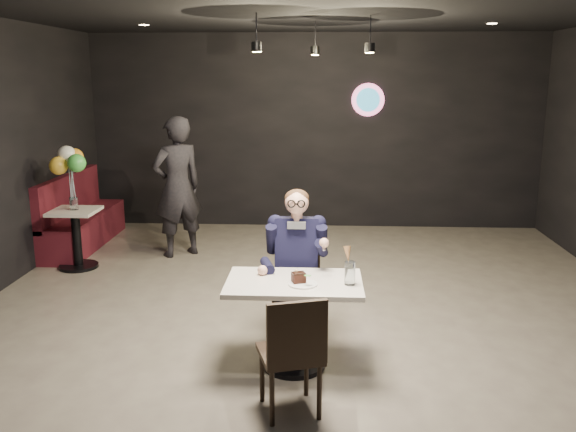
# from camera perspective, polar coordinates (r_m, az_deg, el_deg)

# --- Properties ---
(floor) EXTENTS (9.00, 9.00, 0.00)m
(floor) POSITION_cam_1_polar(r_m,az_deg,el_deg) (5.59, 2.02, -12.10)
(floor) COLOR gray
(floor) RESTS_ON ground
(wall_sign) EXTENTS (0.50, 0.06, 0.50)m
(wall_sign) POSITION_cam_1_polar(r_m,az_deg,el_deg) (9.56, 7.49, 10.73)
(wall_sign) COLOR pink
(wall_sign) RESTS_ON floor
(pendant_lights) EXTENTS (1.40, 1.20, 0.36)m
(pendant_lights) POSITION_cam_1_polar(r_m,az_deg,el_deg) (7.07, 2.52, 17.16)
(pendant_lights) COLOR black
(pendant_lights) RESTS_ON floor
(main_table) EXTENTS (1.10, 0.70, 0.75)m
(main_table) POSITION_cam_1_polar(r_m,az_deg,el_deg) (5.09, 0.57, -10.09)
(main_table) COLOR silver
(main_table) RESTS_ON floor
(chair_far) EXTENTS (0.42, 0.46, 0.92)m
(chair_far) POSITION_cam_1_polar(r_m,az_deg,el_deg) (5.57, 0.81, -7.05)
(chair_far) COLOR black
(chair_far) RESTS_ON floor
(chair_near) EXTENTS (0.54, 0.56, 0.92)m
(chair_near) POSITION_cam_1_polar(r_m,az_deg,el_deg) (4.43, 0.18, -12.55)
(chair_near) COLOR black
(chair_near) RESTS_ON floor
(seated_man) EXTENTS (0.60, 0.80, 1.44)m
(seated_man) POSITION_cam_1_polar(r_m,az_deg,el_deg) (5.48, 0.82, -4.50)
(seated_man) COLOR black
(seated_man) RESTS_ON floor
(dessert_plate) EXTENTS (0.24, 0.24, 0.01)m
(dessert_plate) POSITION_cam_1_polar(r_m,az_deg,el_deg) (4.86, 1.40, -6.38)
(dessert_plate) COLOR white
(dessert_plate) RESTS_ON main_table
(cake_slice) EXTENTS (0.12, 0.11, 0.07)m
(cake_slice) POSITION_cam_1_polar(r_m,az_deg,el_deg) (4.88, 1.00, -5.82)
(cake_slice) COLOR black
(cake_slice) RESTS_ON dessert_plate
(mint_leaf) EXTENTS (0.06, 0.04, 0.01)m
(mint_leaf) POSITION_cam_1_polar(r_m,az_deg,el_deg) (4.80, 1.85, -5.59)
(mint_leaf) COLOR green
(mint_leaf) RESTS_ON cake_slice
(sundae_glass) EXTENTS (0.08, 0.08, 0.19)m
(sundae_glass) POSITION_cam_1_polar(r_m,az_deg,el_deg) (4.87, 5.82, -5.35)
(sundae_glass) COLOR silver
(sundae_glass) RESTS_ON main_table
(wafer_cone) EXTENTS (0.08, 0.08, 0.13)m
(wafer_cone) POSITION_cam_1_polar(r_m,az_deg,el_deg) (4.84, 5.62, -3.57)
(wafer_cone) COLOR tan
(wafer_cone) RESTS_ON sundae_glass
(booth_bench) EXTENTS (0.51, 2.03, 1.02)m
(booth_bench) POSITION_cam_1_polar(r_m,az_deg,el_deg) (9.04, -18.65, 0.47)
(booth_bench) COLOR #490F1B
(booth_bench) RESTS_ON floor
(side_table) EXTENTS (0.55, 0.55, 0.69)m
(side_table) POSITION_cam_1_polar(r_m,az_deg,el_deg) (8.06, -19.14, -2.25)
(side_table) COLOR silver
(side_table) RESTS_ON floor
(balloon_vase) EXTENTS (0.10, 0.10, 0.15)m
(balloon_vase) POSITION_cam_1_polar(r_m,az_deg,el_deg) (7.95, -19.40, 1.10)
(balloon_vase) COLOR silver
(balloon_vase) RESTS_ON side_table
(balloon_bunch) EXTENTS (0.40, 0.40, 0.66)m
(balloon_bunch) POSITION_cam_1_polar(r_m,az_deg,el_deg) (7.88, -19.62, 3.99)
(balloon_bunch) COLOR yellow
(balloon_bunch) RESTS_ON balloon_vase
(passerby) EXTENTS (0.81, 0.76, 1.86)m
(passerby) POSITION_cam_1_polar(r_m,az_deg,el_deg) (8.17, -10.31, 2.68)
(passerby) COLOR black
(passerby) RESTS_ON floor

